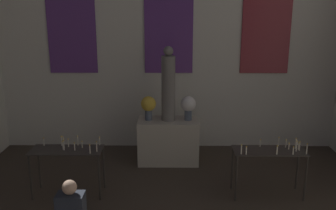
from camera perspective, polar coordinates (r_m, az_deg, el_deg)
The scene contains 8 objects.
wall_back at distance 8.56m, azimuth 0.11°, elevation 11.88°, with size 7.99×0.16×5.60m.
altar at distance 8.08m, azimuth 0.05°, elevation -5.50°, with size 1.28×0.66×0.94m.
statue at distance 7.74m, azimuth 0.05°, elevation 2.88°, with size 0.29×0.29×1.56m.
flower_vase_left at distance 7.85m, azimuth -2.99°, elevation -0.05°, with size 0.32×0.32×0.51m.
flower_vase_right at distance 7.84m, azimuth 3.10°, elevation -0.07°, with size 0.32×0.32×0.51m.
candle_rack_left at distance 6.88m, azimuth -15.11°, elevation -7.38°, with size 1.25×0.50×1.05m.
candle_rack_right at distance 6.85m, azimuth 15.22°, elevation -7.50°, with size 1.25×0.50×1.06m.
person_seated at distance 5.22m, azimuth -14.57°, elevation -14.90°, with size 0.36×0.24×0.68m.
Camera 1 is at (0.06, 0.61, 3.32)m, focal length 40.00 mm.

